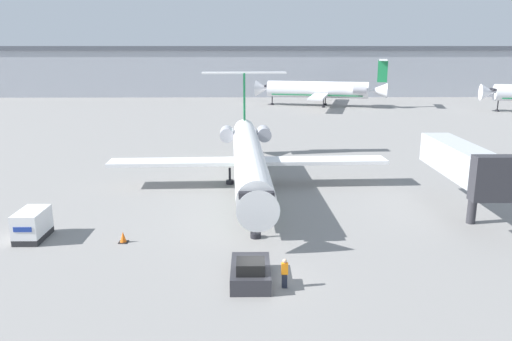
% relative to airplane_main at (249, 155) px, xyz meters
% --- Properties ---
extents(ground_plane, '(600.00, 600.00, 0.00)m').
position_rel_airplane_main_xyz_m(ground_plane, '(0.66, -21.43, -3.23)').
color(ground_plane, gray).
extents(terminal_building, '(180.00, 16.80, 13.88)m').
position_rel_airplane_main_xyz_m(terminal_building, '(0.66, 98.57, 3.73)').
color(terminal_building, '#9EA3AD').
rests_on(terminal_building, ground).
extents(airplane_main, '(28.14, 33.84, 10.68)m').
position_rel_airplane_main_xyz_m(airplane_main, '(0.00, 0.00, 0.00)').
color(airplane_main, white).
rests_on(airplane_main, ground).
extents(pushback_tug, '(2.37, 4.12, 1.72)m').
position_rel_airplane_main_xyz_m(pushback_tug, '(0.15, -21.18, -2.61)').
color(pushback_tug, '#2D2D33').
rests_on(pushback_tug, ground).
extents(luggage_cart, '(1.85, 3.19, 2.20)m').
position_rel_airplane_main_xyz_m(luggage_cart, '(-15.91, -14.10, -2.13)').
color(luggage_cart, '#232326').
rests_on(luggage_cart, ground).
extents(worker_near_tug, '(0.40, 0.25, 1.82)m').
position_rel_airplane_main_xyz_m(worker_near_tug, '(2.15, -22.00, -2.27)').
color(worker_near_tug, '#232838').
rests_on(worker_near_tug, ground).
extents(traffic_cone_left, '(0.66, 0.66, 0.82)m').
position_rel_airplane_main_xyz_m(traffic_cone_left, '(-9.10, -14.85, -2.84)').
color(traffic_cone_left, black).
rests_on(traffic_cone_left, ground).
extents(airplane_parked_far_left, '(31.15, 29.84, 10.92)m').
position_rel_airplane_main_xyz_m(airplane_parked_far_left, '(16.91, 69.48, 0.69)').
color(airplane_parked_far_left, white).
rests_on(airplane_parked_far_left, ground).
extents(jet_bridge, '(3.20, 12.80, 6.19)m').
position_rel_airplane_main_xyz_m(jet_bridge, '(17.91, -8.60, 1.22)').
color(jet_bridge, '#2D2D33').
rests_on(jet_bridge, ground).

